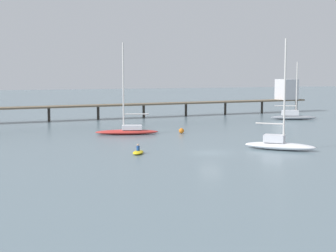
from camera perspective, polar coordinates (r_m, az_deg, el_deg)
name	(u,v)px	position (r m, az deg, el deg)	size (l,w,h in m)	color
ground_plane	(211,153)	(58.48, 4.79, -3.01)	(400.00, 400.00, 0.00)	slate
pier	(196,98)	(105.68, 3.09, 3.12)	(85.74, 11.42, 7.36)	brown
sailboat_gray	(293,116)	(100.10, 13.76, 1.13)	(8.81, 5.13, 10.91)	gray
sailboat_red	(128,130)	(75.16, -4.53, -0.39)	(9.52, 4.42, 13.35)	red
sailboat_white	(279,143)	(61.88, 12.29, -1.89)	(7.81, 7.28, 13.03)	white
dinghy_yellow	(138,152)	(57.65, -3.36, -2.91)	(2.12, 2.73, 1.14)	yellow
mooring_buoy_near	(181,131)	(76.09, 1.51, -0.54)	(0.78, 0.78, 0.78)	orange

